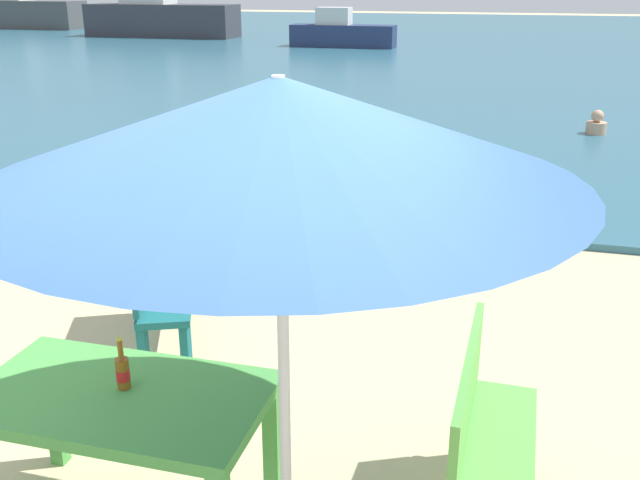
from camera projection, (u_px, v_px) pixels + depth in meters
The scene contains 10 objects.
sea_water at pixel (494, 43), 30.48m from camera, with size 120.00×50.00×0.08m, color #2D6075.
picnic_table_green at pixel (121, 413), 3.44m from camera, with size 1.40×0.80×0.76m.
beer_bottle_amber at pixel (123, 370), 3.41m from camera, with size 0.07×0.07×0.26m.
patio_umbrella at pixel (279, 131), 2.42m from camera, with size 2.10×2.10×2.30m.
bench_teal_center at pixel (158, 279), 5.26m from camera, with size 0.80×1.25×0.95m.
bench_green_left at pixel (483, 433), 3.47m from camera, with size 0.38×1.21×0.95m.
swimmer_person at pixel (596, 125), 12.38m from camera, with size 0.34×0.34×0.41m.
boat_ferry at pixel (19, 11), 38.44m from camera, with size 6.89×1.88×2.51m.
boat_barge at pixel (160, 16), 32.82m from camera, with size 6.94×1.89×2.52m.
boat_sailboat at pixel (342, 33), 27.99m from camera, with size 4.04×1.10×1.47m.
Camera 1 is at (1.21, -2.31, 2.60)m, focal length 40.62 mm.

